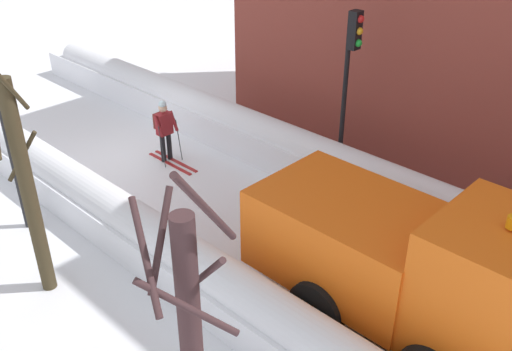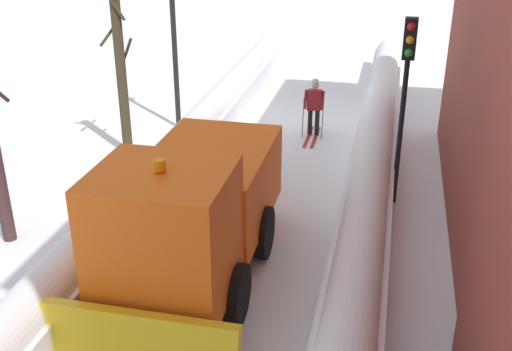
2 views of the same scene
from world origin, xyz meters
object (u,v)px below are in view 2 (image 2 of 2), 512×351
Objects in this scene: plow_truck at (191,212)px; bare_tree_near at (121,76)px; traffic_light_pole at (406,78)px; skier at (314,104)px; street_lamp at (173,25)px.

plow_truck is 6.98m from bare_tree_near.
traffic_light_pole is at bearing -132.00° from plow_truck.
skier is 5.81m from bare_tree_near.
traffic_light_pole is (-3.72, -4.13, 1.65)m from plow_truck.
skier is at bearing -152.80° from bare_tree_near.
bare_tree_near is at bearing 27.20° from skier.
traffic_light_pole is at bearing 150.06° from street_lamp.
bare_tree_near is (7.59, -1.63, -0.85)m from traffic_light_pole.
skier is at bearing -176.42° from street_lamp.
skier is 5.37m from traffic_light_pole.
bare_tree_near reaches higher than plow_truck.
street_lamp is 2.62m from bare_tree_near.
street_lamp is at bearing 3.58° from skier.
street_lamp reaches higher than skier.
plow_truck is 1.34× the size of traffic_light_pole.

